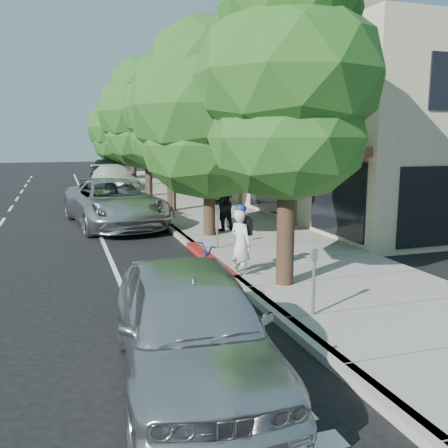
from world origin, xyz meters
name	(u,v)px	position (x,y,z in m)	size (l,w,h in m)	color
ground	(220,271)	(0.00, 0.00, 0.00)	(120.00, 120.00, 0.00)	black
sidewalk	(214,217)	(2.30, 8.00, 0.07)	(4.60, 56.00, 0.15)	gray
curb	(161,220)	(0.00, 8.00, 0.07)	(0.30, 56.00, 0.15)	#9E998E
curb_red_segment	(209,259)	(0.00, 1.00, 0.07)	(0.32, 4.00, 0.15)	maroon
storefront_building	(277,136)	(9.60, 18.00, 3.50)	(10.00, 36.00, 7.00)	beige
street_tree_0	(289,81)	(0.90, -2.00, 4.61)	(4.12, 4.12, 7.34)	black
street_tree_1	(209,111)	(0.90, 4.00, 4.28)	(5.39, 5.39, 7.28)	black
street_tree_2	(170,112)	(0.90, 10.00, 4.49)	(4.28, 4.28, 7.22)	black
street_tree_3	(147,114)	(0.90, 16.00, 4.65)	(5.53, 5.53, 7.81)	black
street_tree_4	(132,117)	(0.90, 22.00, 4.73)	(4.35, 4.35, 7.57)	black
street_tree_5	(121,129)	(0.90, 28.00, 4.04)	(5.39, 5.39, 6.96)	black
cyclist	(241,244)	(0.25, -0.86, 0.87)	(0.63, 0.42, 1.74)	silver
bicycle	(186,271)	(-1.32, -1.67, 0.54)	(0.72, 2.07, 1.09)	#152195
silver_suv	(114,203)	(-1.89, 7.59, 0.91)	(3.01, 6.53, 1.81)	#BBBBC0
dark_sedan	(97,195)	(-2.20, 12.22, 0.73)	(1.55, 4.43, 1.46)	black
white_pickup	(114,178)	(-0.50, 21.00, 0.81)	(2.26, 5.55, 1.61)	white
dark_suv_far	(106,170)	(-0.50, 27.18, 0.92)	(2.18, 5.42, 1.85)	black
near_car_a	(191,325)	(-2.20, -5.54, 0.85)	(2.01, 5.00, 1.70)	silver
pedestrian	(221,203)	(1.53, 4.65, 1.14)	(0.96, 0.75, 1.98)	black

